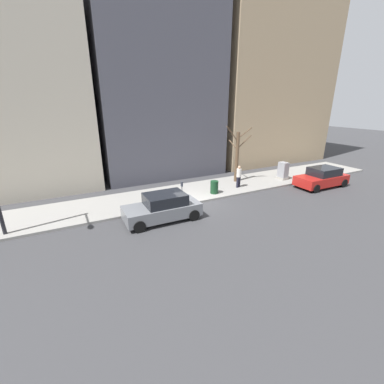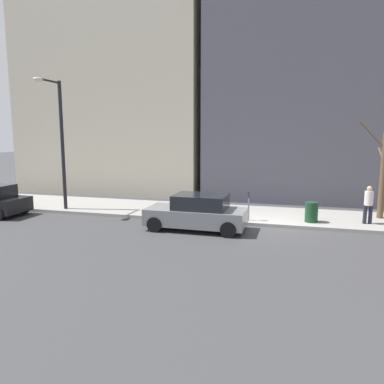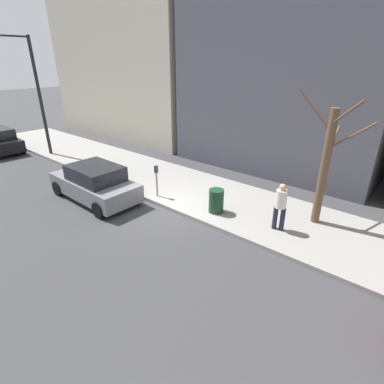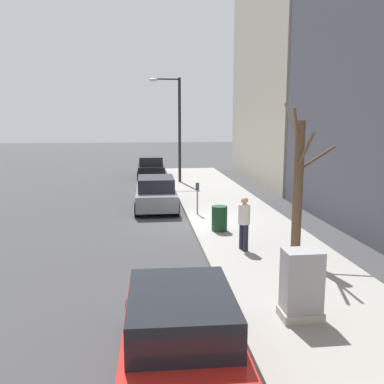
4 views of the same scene
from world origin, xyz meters
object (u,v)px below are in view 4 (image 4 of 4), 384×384
Objects in this scene: parked_car_grey at (156,194)px; bare_tree at (298,185)px; parking_meter at (197,195)px; streetlamp at (175,121)px; utility_box at (301,285)px; office_tower_right at (349,75)px; pedestrian_near_meter at (244,220)px; trash_bin at (219,218)px; parked_car_red at (180,335)px; parked_car_black at (151,167)px.

bare_tree reaches higher than parked_car_grey.
streetlamp is (-0.17, 9.58, 3.04)m from parking_meter.
office_tower_right is (10.64, 20.15, 6.19)m from utility_box.
parked_car_grey is at bearing -177.11° from pedestrian_near_meter.
utility_box is at bearing -108.70° from bare_tree.
parking_meter is 0.81× the size of pedestrian_near_meter.
parking_meter is 2.80m from trash_bin.
parked_car_grey is at bearing 116.07° from bare_tree.
pedestrian_near_meter is at bearing 150.43° from bare_tree.
parked_car_red is 26.13m from office_tower_right.
streetlamp is 7.22× the size of trash_bin.
streetlamp is at bearing -65.13° from parked_car_black.
parked_car_grey is 11.95m from utility_box.
parked_car_black is at bearing 169.40° from office_tower_right.
parked_car_grey is at bearing -101.22° from streetlamp.
parked_car_grey reaches higher than trash_bin.
parked_car_black is 4.90m from streetlamp.
pedestrian_near_meter is (2.46, -17.99, 0.35)m from parked_car_black.
parked_car_black is at bearing 90.44° from parked_car_grey.
bare_tree is 19.38m from office_tower_right.
utility_box is (2.57, 1.49, 0.11)m from parked_car_red.
parked_car_red is 2.97× the size of utility_box.
parked_car_red is at bearing -38.55° from pedestrian_near_meter.
office_tower_right is at bearing 4.19° from streetlamp.
trash_bin is at bearing -87.13° from streetlamp.
trash_bin is at bearing -129.99° from office_tower_right.
streetlamp reaches higher than parked_car_black.
utility_box is 19.58m from streetlamp.
streetlamp reaches higher than parked_car_red.
parked_car_red is 13.17m from parked_car_grey.
parked_car_grey is (0.04, 13.17, 0.00)m from parked_car_red.
parked_car_red is 2.97m from utility_box.
parked_car_black is at bearing 114.45° from streetlamp.
parking_meter is 1.50× the size of trash_bin.
bare_tree is 1.98m from pedestrian_near_meter.
office_tower_right is at bearing 33.20° from parked_car_grey.
pedestrian_near_meter is at bearing -86.30° from streetlamp.
parked_car_grey is at bearing 130.57° from parking_meter.
parked_car_black is 2.95× the size of utility_box.
parked_car_black is 19.22m from bare_tree.
parked_car_grey is 2.59m from parking_meter.
bare_tree is at bearing 71.30° from utility_box.
parking_meter is at bearing -89.00° from streetlamp.
parking_meter is (1.72, 11.21, 0.24)m from parked_car_red.
bare_tree is 4.96× the size of trash_bin.
parking_meter is 6.39m from bare_tree.
utility_box is (2.53, -11.68, 0.11)m from parked_car_grey.
pedestrian_near_meter is at bearing -81.81° from parked_car_black.
streetlamp is 14.99m from pedestrian_near_meter.
bare_tree is (3.83, -7.83, 1.55)m from parked_car_grey.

